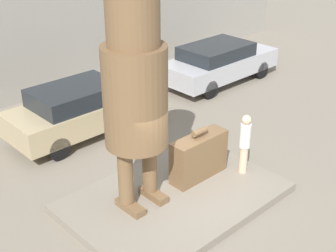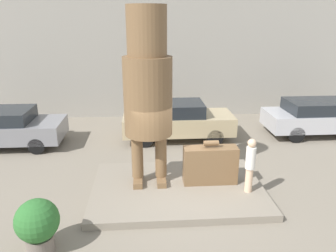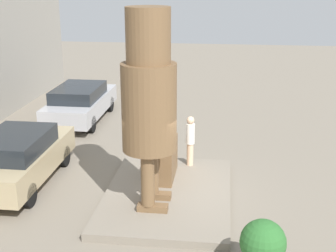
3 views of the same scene
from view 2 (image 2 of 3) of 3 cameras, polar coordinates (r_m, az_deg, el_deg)
The scene contains 10 objects.
ground_plane at distance 9.67m, azimuth 1.68°, elevation -11.41°, with size 60.00×60.00×0.00m, color gray.
pedestal at distance 9.62m, azimuth 1.68°, elevation -10.89°, with size 4.87×3.36×0.20m.
building_backdrop at distance 16.44m, azimuth -1.12°, elevation 15.50°, with size 28.00×0.60×7.94m.
statue_figure at distance 8.86m, azimuth -3.55°, elevation 7.13°, with size 1.33×1.33×4.92m.
giant_suitcase at distance 9.60m, azimuth 7.36°, elevation -6.70°, with size 1.55×0.50×1.30m.
tourist at distance 9.18m, azimuth 14.13°, elevation -6.30°, with size 0.26×0.26×1.56m.
parked_car_grey at distance 14.06m, azimuth -26.39°, elevation -0.18°, with size 4.19×1.90×1.48m.
parked_car_tan at distance 13.36m, azimuth 1.53°, elevation 1.10°, with size 4.45×1.82×1.56m.
parked_car_silver at distance 15.33m, azimuth 25.13°, elevation 1.52°, with size 4.76×1.88×1.50m.
planter_pot at distance 7.68m, azimuth -21.76°, elevation -15.54°, with size 0.93×0.93×1.23m.
Camera 2 is at (-0.89, -8.34, 4.81)m, focal length 35.00 mm.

